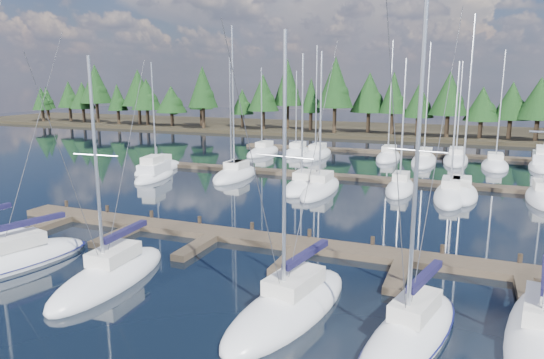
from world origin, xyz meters
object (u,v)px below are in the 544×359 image
at_px(motor_yacht_left, 155,174).
at_px(motor_yacht_right, 542,164).
at_px(main_dock, 301,248).
at_px(front_sailboat_3, 289,307).
at_px(front_sailboat_4, 410,334).
at_px(front_sailboat_1, 10,261).
at_px(front_sailboat_2, 110,276).
at_px(front_sailboat_5, 540,336).

height_order(motor_yacht_left, motor_yacht_right, motor_yacht_right).
bearing_deg(main_dock, front_sailboat_3, -75.23).
xyz_separation_m(front_sailboat_3, front_sailboat_4, (5.26, -0.46, 0.02)).
distance_m(front_sailboat_3, motor_yacht_left, 33.22).
distance_m(front_sailboat_1, front_sailboat_4, 21.55).
relative_size(front_sailboat_2, motor_yacht_right, 1.35).
bearing_deg(main_dock, front_sailboat_5, -28.10).
distance_m(main_dock, motor_yacht_left, 26.65).
bearing_deg(front_sailboat_5, main_dock, 151.90).
height_order(front_sailboat_2, motor_yacht_left, front_sailboat_2).
bearing_deg(front_sailboat_3, motor_yacht_right, 71.33).
bearing_deg(motor_yacht_right, front_sailboat_4, -102.39).
height_order(main_dock, motor_yacht_left, motor_yacht_left).
relative_size(front_sailboat_2, motor_yacht_left, 1.46).
relative_size(front_sailboat_3, front_sailboat_4, 0.92).
distance_m(front_sailboat_2, front_sailboat_3, 9.69).
height_order(main_dock, front_sailboat_1, front_sailboat_1).
bearing_deg(front_sailboat_5, front_sailboat_2, -175.59).
xyz_separation_m(front_sailboat_2, front_sailboat_5, (19.72, 1.52, 0.02)).
xyz_separation_m(front_sailboat_1, front_sailboat_4, (21.55, 0.18, 0.01)).
relative_size(front_sailboat_1, motor_yacht_right, 1.53).
distance_m(main_dock, front_sailboat_1, 16.53).
xyz_separation_m(front_sailboat_1, front_sailboat_3, (16.29, 0.64, -0.00)).
xyz_separation_m(front_sailboat_3, motor_yacht_right, (15.34, 45.38, 0.21)).
bearing_deg(front_sailboat_2, main_dock, 46.16).
height_order(main_dock, front_sailboat_5, front_sailboat_5).
relative_size(front_sailboat_5, motor_yacht_right, 1.69).
bearing_deg(front_sailboat_1, front_sailboat_5, 4.21).
distance_m(front_sailboat_1, motor_yacht_left, 25.07).
relative_size(front_sailboat_5, motor_yacht_left, 1.84).
bearing_deg(motor_yacht_right, motor_yacht_left, -150.51).
bearing_deg(front_sailboat_2, motor_yacht_left, 120.65).
height_order(front_sailboat_4, motor_yacht_left, front_sailboat_4).
relative_size(main_dock, motor_yacht_left, 5.34).
relative_size(front_sailboat_4, front_sailboat_5, 0.92).
bearing_deg(front_sailboat_4, motor_yacht_right, 77.61).
distance_m(front_sailboat_2, front_sailboat_5, 19.78).
bearing_deg(front_sailboat_4, front_sailboat_2, 179.11).
bearing_deg(front_sailboat_5, front_sailboat_1, -175.79).
distance_m(front_sailboat_1, front_sailboat_3, 16.30).
xyz_separation_m(front_sailboat_2, motor_yacht_right, (25.03, 45.61, 0.21)).
bearing_deg(motor_yacht_left, front_sailboat_4, -39.44).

